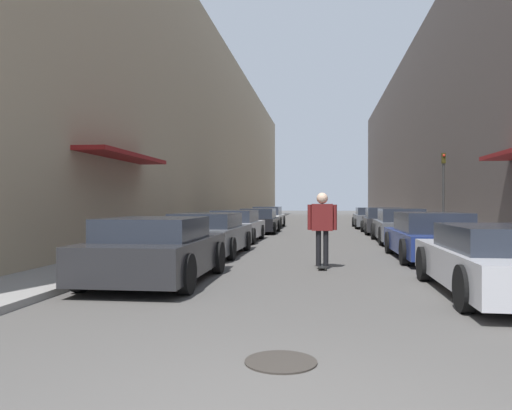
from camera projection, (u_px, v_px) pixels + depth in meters
The scene contains 18 objects.
ground at pixel (319, 230), 27.62m from camera, with size 135.74×135.74×0.00m, color #4C4947.
curb_strip_left at pixel (246, 224), 34.41m from camera, with size 1.80×61.70×0.12m.
curb_strip_right at pixel (396, 225), 33.07m from camera, with size 1.80×61.70×0.12m.
building_row_left at pixel (205, 141), 34.76m from camera, with size 4.90×61.70×11.74m.
building_row_right at pixel (442, 135), 32.65m from camera, with size 4.90×61.70×11.99m.
parked_car_left_0 at pixel (157, 250), 9.68m from camera, with size 2.07×4.15×1.25m.
parked_car_left_1 at pixel (208, 234), 14.75m from camera, with size 2.09×4.46×1.23m.
parked_car_left_2 at pixel (236, 226), 19.81m from camera, with size 1.88×4.37×1.24m.
parked_car_left_3 at pixel (259, 221), 25.30m from camera, with size 1.94×3.93×1.24m.
parked_car_left_4 at pixel (268, 217), 30.85m from camera, with size 1.90×4.62×1.29m.
parked_car_right_0 at pixel (495, 261), 8.23m from camera, with size 1.88×4.64×1.17m.
parked_car_right_1 at pixel (430, 237), 13.50m from camera, with size 1.98×4.68×1.28m.
parked_car_right_2 at pixel (400, 226), 19.18m from camera, with size 1.85×4.72×1.32m.
parked_car_right_3 at pixel (383, 221), 24.67m from camera, with size 1.95×4.14×1.30m.
parked_car_right_4 at pixel (371, 218), 30.32m from camera, with size 2.07×4.64×1.25m.
skateboarder at pixel (322, 222), 11.58m from camera, with size 0.68×0.78×1.77m.
manhole_cover at pixel (281, 362), 4.80m from camera, with size 0.70×0.70×0.02m.
traffic_light at pixel (443, 185), 21.70m from camera, with size 0.16×0.22×3.58m.
Camera 1 is at (0.20, -3.15, 1.54)m, focal length 35.00 mm.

